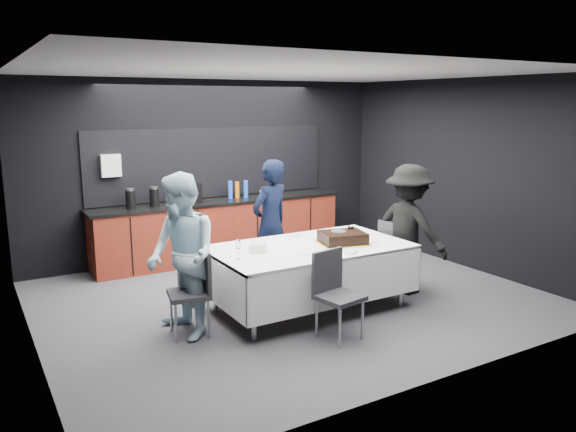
% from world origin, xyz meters
% --- Properties ---
extents(ground, '(6.00, 6.00, 0.00)m').
position_xyz_m(ground, '(0.00, 0.00, 0.00)').
color(ground, '#3F3F44').
rests_on(ground, ground).
extents(room_shell, '(6.04, 5.04, 2.82)m').
position_xyz_m(room_shell, '(0.00, 0.00, 1.86)').
color(room_shell, white).
rests_on(room_shell, ground).
extents(kitchenette, '(4.10, 0.64, 2.05)m').
position_xyz_m(kitchenette, '(-0.02, 2.22, 0.54)').
color(kitchenette, '#5F1A0F').
rests_on(kitchenette, ground).
extents(party_table, '(2.32, 1.32, 0.78)m').
position_xyz_m(party_table, '(0.00, -0.40, 0.64)').
color(party_table, '#99999E').
rests_on(party_table, ground).
extents(cake_assembly, '(0.64, 0.57, 0.17)m').
position_xyz_m(cake_assembly, '(0.41, -0.51, 0.85)').
color(cake_assembly, gold).
rests_on(cake_assembly, party_table).
extents(plate_stack, '(0.21, 0.21, 0.10)m').
position_xyz_m(plate_stack, '(-0.65, -0.33, 0.83)').
color(plate_stack, white).
rests_on(plate_stack, party_table).
extents(loose_plate_near, '(0.18, 0.18, 0.01)m').
position_xyz_m(loose_plate_near, '(-0.25, -0.70, 0.78)').
color(loose_plate_near, white).
rests_on(loose_plate_near, party_table).
extents(loose_plate_right_a, '(0.18, 0.18, 0.01)m').
position_xyz_m(loose_plate_right_a, '(0.64, -0.31, 0.78)').
color(loose_plate_right_a, white).
rests_on(loose_plate_right_a, party_table).
extents(loose_plate_right_b, '(0.22, 0.22, 0.01)m').
position_xyz_m(loose_plate_right_b, '(0.76, -0.60, 0.78)').
color(loose_plate_right_b, white).
rests_on(loose_plate_right_b, party_table).
extents(loose_plate_far, '(0.18, 0.18, 0.01)m').
position_xyz_m(loose_plate_far, '(0.14, 0.11, 0.78)').
color(loose_plate_far, white).
rests_on(loose_plate_far, party_table).
extents(fork_pile, '(0.17, 0.14, 0.02)m').
position_xyz_m(fork_pile, '(0.22, -0.94, 0.79)').
color(fork_pile, white).
rests_on(fork_pile, party_table).
extents(champagne_flute, '(0.06, 0.06, 0.22)m').
position_xyz_m(champagne_flute, '(-0.98, -0.52, 0.94)').
color(champagne_flute, white).
rests_on(champagne_flute, party_table).
extents(chair_left, '(0.49, 0.49, 0.92)m').
position_xyz_m(chair_left, '(-1.44, -0.43, 0.53)').
color(chair_left, '#292A2E').
rests_on(chair_left, ground).
extents(chair_right, '(0.51, 0.51, 0.92)m').
position_xyz_m(chair_right, '(1.37, -0.38, 0.53)').
color(chair_right, '#292A2E').
rests_on(chair_right, ground).
extents(chair_near, '(0.49, 0.49, 0.92)m').
position_xyz_m(chair_near, '(-0.22, -1.23, 0.53)').
color(chair_near, '#292A2E').
rests_on(chair_near, ground).
extents(person_center, '(0.72, 0.59, 1.71)m').
position_xyz_m(person_center, '(0.03, 0.62, 0.86)').
color(person_center, black).
rests_on(person_center, ground).
extents(person_left, '(0.73, 0.90, 1.75)m').
position_xyz_m(person_left, '(-1.58, -0.41, 0.87)').
color(person_left, silver).
rests_on(person_left, ground).
extents(person_right, '(0.86, 1.20, 1.68)m').
position_xyz_m(person_right, '(1.44, -0.53, 0.84)').
color(person_right, black).
rests_on(person_right, ground).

